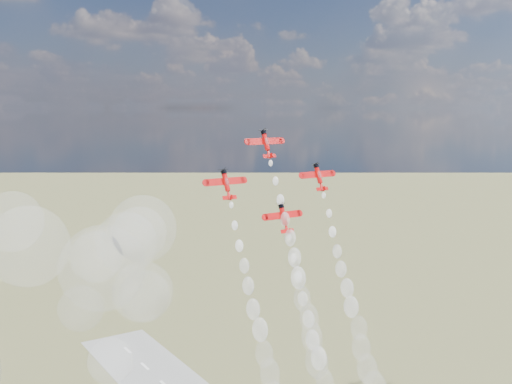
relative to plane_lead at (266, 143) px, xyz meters
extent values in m
cylinder|color=red|center=(0.00, 0.20, 0.45)|extent=(1.30, 3.14, 4.94)
cylinder|color=black|center=(0.00, 1.26, 2.82)|extent=(1.48, 1.73, 1.45)
cube|color=red|center=(0.00, 0.61, 0.57)|extent=(11.32, 0.94, 1.78)
cube|color=white|center=(-3.06, 0.72, 0.53)|extent=(4.45, 0.23, 0.48)
cube|color=white|center=(3.06, 0.72, 0.53)|extent=(4.45, 0.23, 0.48)
cube|color=red|center=(0.00, -1.61, -3.31)|extent=(4.08, 0.52, 0.98)
cube|color=red|center=(0.00, -2.32, -3.20)|extent=(0.13, 1.93, 1.74)
ellipsoid|color=silver|center=(0.00, -0.30, 0.57)|extent=(1.02, 1.76, 2.47)
cone|color=red|center=(0.00, -1.23, -2.67)|extent=(1.30, 2.16, 2.73)
cylinder|color=red|center=(-15.06, -4.07, -9.19)|extent=(1.30, 3.14, 4.94)
cylinder|color=black|center=(-15.06, -3.02, -6.82)|extent=(1.48, 1.73, 1.45)
cube|color=red|center=(-15.06, -3.66, -9.07)|extent=(11.32, 0.94, 1.78)
cube|color=white|center=(-18.13, -3.56, -9.11)|extent=(4.45, 0.23, 0.48)
cube|color=white|center=(-12.00, -3.56, -9.11)|extent=(4.45, 0.23, 0.48)
cube|color=red|center=(-15.06, -5.89, -12.95)|extent=(4.08, 0.52, 0.98)
cube|color=red|center=(-15.06, -6.60, -12.84)|extent=(0.13, 1.93, 1.74)
ellipsoid|color=silver|center=(-15.06, -4.57, -9.07)|extent=(1.02, 1.76, 2.47)
cone|color=red|center=(-15.06, -5.50, -12.31)|extent=(1.30, 2.16, 2.73)
cylinder|color=red|center=(15.06, -4.07, -9.19)|extent=(1.30, 3.14, 4.94)
cylinder|color=black|center=(15.06, -3.02, -6.82)|extent=(1.48, 1.73, 1.45)
cube|color=red|center=(15.06, -3.66, -9.07)|extent=(11.32, 0.94, 1.78)
cube|color=white|center=(12.00, -3.56, -9.11)|extent=(4.45, 0.23, 0.48)
cube|color=white|center=(18.13, -3.56, -9.11)|extent=(4.45, 0.23, 0.48)
cube|color=red|center=(15.06, -5.89, -12.95)|extent=(4.08, 0.52, 0.98)
cube|color=red|center=(15.06, -6.60, -12.84)|extent=(0.13, 1.93, 1.74)
ellipsoid|color=silver|center=(15.06, -4.57, -9.07)|extent=(1.02, 1.76, 2.47)
cone|color=red|center=(15.06, -5.50, -12.31)|extent=(1.30, 2.16, 2.73)
cylinder|color=red|center=(0.00, -8.34, -18.83)|extent=(1.30, 3.14, 4.94)
cylinder|color=black|center=(0.00, -7.29, -16.46)|extent=(1.48, 1.73, 1.45)
cube|color=red|center=(0.00, -7.93, -18.71)|extent=(11.32, 0.94, 1.78)
cube|color=white|center=(-3.06, -7.83, -18.75)|extent=(4.45, 0.23, 0.48)
cube|color=white|center=(3.06, -7.83, -18.75)|extent=(4.45, 0.23, 0.48)
cube|color=red|center=(0.00, -10.16, -22.59)|extent=(4.08, 0.52, 0.98)
cube|color=red|center=(0.00, -10.87, -22.48)|extent=(0.13, 1.93, 1.74)
ellipsoid|color=silver|center=(0.00, -8.84, -18.71)|extent=(1.02, 1.76, 2.47)
cone|color=red|center=(0.00, -9.77, -21.95)|extent=(1.30, 2.16, 2.73)
sphere|color=white|center=(-0.02, -2.21, -5.19)|extent=(1.03, 1.03, 1.03)
sphere|color=white|center=(0.01, -4.54, -9.86)|extent=(1.44, 1.44, 1.44)
sphere|color=white|center=(0.07, -6.78, -14.78)|extent=(1.86, 1.86, 1.86)
sphere|color=white|center=(0.11, -8.86, -19.66)|extent=(2.28, 2.28, 2.28)
sphere|color=white|center=(0.23, -11.13, -24.23)|extent=(2.70, 2.70, 2.70)
sphere|color=white|center=(0.28, -13.05, -29.18)|extent=(3.12, 3.12, 3.12)
sphere|color=white|center=(0.09, -15.04, -34.16)|extent=(3.53, 3.53, 3.53)
sphere|color=white|center=(-0.12, -17.04, -39.20)|extent=(3.95, 3.95, 3.95)
sphere|color=white|center=(0.24, -19.57, -43.64)|extent=(4.37, 4.37, 4.37)
sphere|color=white|center=(0.18, -20.91, -48.25)|extent=(4.79, 4.79, 4.79)
sphere|color=white|center=(-0.64, -24.03, -53.53)|extent=(5.21, 5.21, 5.21)
sphere|color=white|center=(-15.04, -6.65, -14.78)|extent=(1.03, 1.03, 1.03)
sphere|color=white|center=(-15.18, -8.53, -19.73)|extent=(1.44, 1.44, 1.44)
sphere|color=white|center=(-15.10, -10.59, -24.61)|extent=(1.86, 1.86, 1.86)
sphere|color=white|center=(-15.23, -13.18, -29.12)|extent=(2.28, 2.28, 2.28)
sphere|color=white|center=(-15.32, -15.09, -33.77)|extent=(2.70, 2.70, 2.70)
sphere|color=white|center=(-15.45, -17.58, -38.98)|extent=(3.12, 3.12, 3.12)
sphere|color=white|center=(-14.63, -19.43, -43.77)|extent=(3.53, 3.53, 3.53)
sphere|color=white|center=(-15.05, -21.90, -48.94)|extent=(3.95, 3.95, 3.95)
sphere|color=white|center=(-14.64, -23.69, -53.23)|extent=(4.37, 4.37, 4.37)
sphere|color=white|center=(15.01, -6.68, -14.71)|extent=(1.03, 1.03, 1.03)
sphere|color=white|center=(15.24, -8.84, -19.53)|extent=(1.44, 1.44, 1.44)
sphere|color=white|center=(15.00, -10.71, -24.41)|extent=(1.86, 1.86, 1.86)
sphere|color=white|center=(15.12, -12.72, -29.54)|extent=(2.28, 2.28, 2.28)
sphere|color=white|center=(14.78, -14.83, -34.03)|extent=(2.70, 2.70, 2.70)
sphere|color=white|center=(14.79, -17.48, -38.70)|extent=(3.12, 3.12, 3.12)
sphere|color=white|center=(14.92, -19.13, -43.55)|extent=(3.53, 3.53, 3.53)
sphere|color=white|center=(15.54, -21.70, -48.80)|extent=(3.95, 3.95, 3.95)
sphere|color=white|center=(14.61, -23.75, -53.34)|extent=(4.37, 4.37, 4.37)
sphere|color=white|center=(14.79, -26.03, -58.50)|extent=(4.79, 4.79, 4.79)
sphere|color=white|center=(0.11, -10.83, -24.31)|extent=(1.03, 1.03, 1.03)
sphere|color=white|center=(-0.02, -13.06, -29.30)|extent=(1.44, 1.44, 1.44)
sphere|color=white|center=(0.04, -14.94, -34.00)|extent=(1.86, 1.86, 1.86)
sphere|color=white|center=(-0.26, -17.50, -39.06)|extent=(2.28, 2.28, 2.28)
sphere|color=white|center=(0.14, -19.52, -43.94)|extent=(2.70, 2.70, 2.70)
sphere|color=white|center=(-0.26, -21.80, -48.69)|extent=(3.12, 3.12, 3.12)
sphere|color=white|center=(0.38, -23.59, -53.13)|extent=(3.53, 3.53, 3.53)
sphere|color=white|center=(0.36, -26.13, -58.40)|extent=(3.95, 3.95, 3.95)
sphere|color=white|center=(-43.78, 13.57, -28.57)|extent=(13.39, 13.39, 13.39)
sphere|color=white|center=(-47.75, 15.63, -42.44)|extent=(11.96, 11.96, 11.96)
sphere|color=white|center=(-47.84, -6.87, -48.44)|extent=(10.60, 10.60, 10.60)
sphere|color=white|center=(-36.36, -0.13, -19.73)|extent=(16.63, 16.63, 16.63)
sphere|color=white|center=(-43.14, -6.90, -21.02)|extent=(14.17, 14.17, 14.17)
sphere|color=white|center=(-64.08, 11.35, -16.88)|extent=(14.36, 14.36, 14.36)
sphere|color=white|center=(-44.86, 5.73, -29.71)|extent=(21.46, 21.46, 21.46)
sphere|color=white|center=(-34.56, 5.34, -37.44)|extent=(15.71, 15.71, 15.71)
sphere|color=white|center=(-32.02, 11.01, -40.38)|extent=(13.75, 13.75, 13.75)
sphere|color=white|center=(-38.17, -2.53, -20.25)|extent=(13.01, 13.01, 13.01)
sphere|color=white|center=(-63.00, 0.61, -20.85)|extent=(18.13, 18.13, 18.13)
camera|label=1|loc=(-90.75, -135.80, 9.56)|focal=42.00mm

